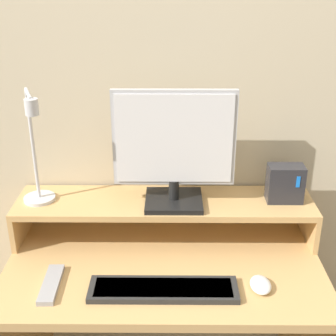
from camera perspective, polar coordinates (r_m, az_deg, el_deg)
The scene contains 9 objects.
wall_back at distance 1.67m, azimuth -0.38°, elevation 10.63°, with size 6.00×0.05×2.50m.
desk at distance 1.73m, azimuth -0.46°, elevation -17.31°, with size 1.06×0.58×0.71m.
monitor_shelf at distance 1.67m, azimuth -0.41°, elevation -4.65°, with size 1.06×0.24×0.15m.
monitor at distance 1.56m, azimuth 0.75°, elevation 2.43°, with size 0.41×0.18×0.41m.
desk_lamp at distance 1.62m, azimuth -15.83°, elevation 0.97°, with size 0.12×0.19×0.41m.
router_dock at distance 1.68m, azimuth 14.08°, elevation -1.84°, with size 0.12×0.07×0.13m.
keyboard at distance 1.47m, azimuth -0.77°, elevation -14.56°, with size 0.46×0.12×0.02m.
mouse at distance 1.51m, azimuth 11.22°, elevation -13.78°, with size 0.06×0.09×0.03m.
remote_control at distance 1.54m, azimuth -14.06°, elevation -13.59°, with size 0.05×0.19×0.02m.
Camera 1 is at (0.02, -1.01, 1.63)m, focal length 50.00 mm.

